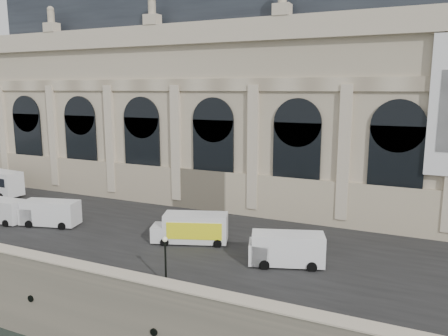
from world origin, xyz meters
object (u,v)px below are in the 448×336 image
at_px(lamp_right, 166,261).
at_px(box_truck, 191,228).
at_px(van_b, 48,213).
at_px(van_c, 283,249).

bearing_deg(lamp_right, box_truck, 106.98).
bearing_deg(box_truck, van_b, -174.02).
relative_size(box_truck, lamp_right, 1.97).
bearing_deg(lamp_right, van_c, 47.19).
bearing_deg(box_truck, van_c, -9.18).
xyz_separation_m(van_c, lamp_right, (-6.81, -7.36, 0.50)).
bearing_deg(lamp_right, van_b, 159.75).
xyz_separation_m(van_b, lamp_right, (19.38, -7.15, 0.50)).
distance_m(van_b, van_c, 26.20).
xyz_separation_m(van_b, box_truck, (16.67, 1.75, 0.05)).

